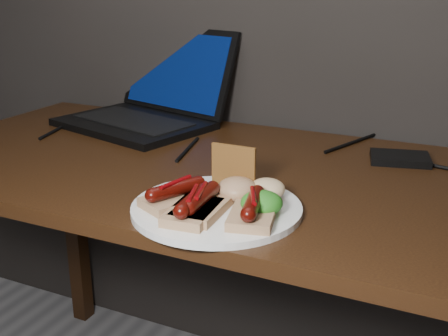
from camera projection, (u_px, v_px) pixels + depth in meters
desk at (209, 202)px, 1.24m from camera, size 1.40×0.70×0.75m
laptop at (149, 104)px, 1.52m from camera, size 0.46×0.44×0.25m
hard_drive at (400, 158)px, 1.22m from camera, size 0.14×0.11×0.02m
desk_cables at (243, 144)px, 1.33m from camera, size 1.06×0.41×0.01m
plate at (217, 208)px, 0.96m from camera, size 0.37×0.37×0.01m
bread_sausage_left at (176, 195)px, 0.96m from camera, size 0.11×0.13×0.04m
bread_sausage_center at (201, 204)px, 0.92m from camera, size 0.08×0.12×0.04m
bread_sausage_right at (253, 210)px, 0.90m from camera, size 0.09×0.13×0.04m
bread_sausage_extra at (193, 207)px, 0.91m from camera, size 0.08×0.12×0.04m
crispbread at (233, 168)px, 1.02m from camera, size 0.08×0.01×0.08m
salad_greens at (262, 203)px, 0.92m from camera, size 0.07×0.07×0.04m
salsa_mound at (237, 189)px, 0.98m from camera, size 0.07×0.07×0.04m
coleslaw_mound at (267, 189)px, 0.99m from camera, size 0.06×0.06×0.04m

